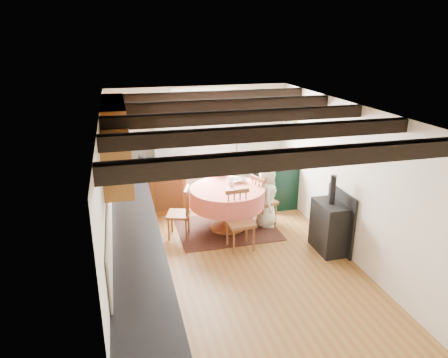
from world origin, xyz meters
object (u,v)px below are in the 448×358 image
object	(u,v)px
chair_right	(264,200)
cup	(232,184)
chair_near	(241,221)
child_right	(267,196)
chair_left	(178,212)
cast_iron_stove	(330,214)
child_far	(219,185)
aga_range	(275,181)
dining_table	(227,209)

from	to	relation	value
chair_right	cup	bearing A→B (deg)	70.90
chair_near	chair_right	distance (m)	1.05
chair_right	child_right	size ratio (longest dim) A/B	0.82
chair_left	cup	world-z (taller)	chair_left
child_right	cup	bearing A→B (deg)	99.60
cast_iron_stove	cup	bearing A→B (deg)	137.18
chair_left	child_far	world-z (taller)	child_far
child_right	aga_range	bearing A→B (deg)	-11.73
aga_range	cast_iron_stove	world-z (taller)	cast_iron_stove
chair_right	cup	world-z (taller)	chair_right
chair_near	child_far	world-z (taller)	child_far
chair_left	aga_range	distance (m)	2.41
child_far	child_right	size ratio (longest dim) A/B	1.04
chair_near	child_far	xyz separation A→B (m)	(-0.00, 1.44, 0.11)
child_right	chair_right	bearing A→B (deg)	28.47
dining_table	child_far	bearing A→B (deg)	87.96
dining_table	chair_near	bearing A→B (deg)	-87.86
chair_left	chair_right	size ratio (longest dim) A/B	0.96
chair_near	cup	world-z (taller)	chair_near
chair_right	cast_iron_stove	bearing A→B (deg)	-170.75
dining_table	aga_range	world-z (taller)	aga_range
chair_left	child_far	xyz separation A→B (m)	(0.91, 0.76, 0.15)
chair_left	child_right	size ratio (longest dim) A/B	0.79
child_right	cup	xyz separation A→B (m)	(-0.64, 0.08, 0.26)
dining_table	cast_iron_stove	bearing A→B (deg)	-39.59
dining_table	child_right	distance (m)	0.76
chair_near	aga_range	size ratio (longest dim) A/B	0.99
child_far	cup	world-z (taller)	child_far
chair_near	aga_range	bearing A→B (deg)	49.98
chair_near	cast_iron_stove	world-z (taller)	cast_iron_stove
child_far	chair_left	bearing A→B (deg)	42.41
child_far	chair_right	bearing A→B (deg)	139.70
chair_left	cup	xyz separation A→B (m)	(0.98, 0.12, 0.39)
dining_table	child_right	world-z (taller)	child_right
child_far	cup	size ratio (longest dim) A/B	12.13
aga_range	cup	xyz separation A→B (m)	(-1.19, -0.93, 0.38)
dining_table	child_far	xyz separation A→B (m)	(0.02, 0.70, 0.21)
chair_near	chair_left	world-z (taller)	chair_near
chair_right	child_right	distance (m)	0.14
chair_right	cast_iron_stove	xyz separation A→B (m)	(0.68, -1.21, 0.17)
chair_left	chair_right	xyz separation A→B (m)	(1.60, 0.13, 0.02)
dining_table	chair_right	xyz separation A→B (m)	(0.72, 0.06, 0.08)
aga_range	child_right	world-z (taller)	child_right
cast_iron_stove	cup	size ratio (longest dim) A/B	12.99
dining_table	aga_range	xyz separation A→B (m)	(1.28, 0.99, 0.06)
chair_left	child_right	bearing A→B (deg)	108.85
dining_table	cast_iron_stove	xyz separation A→B (m)	(1.39, -1.15, 0.25)
dining_table	cast_iron_stove	size ratio (longest dim) A/B	1.02
cast_iron_stove	child_far	world-z (taller)	cast_iron_stove
child_right	chair_left	bearing A→B (deg)	107.99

